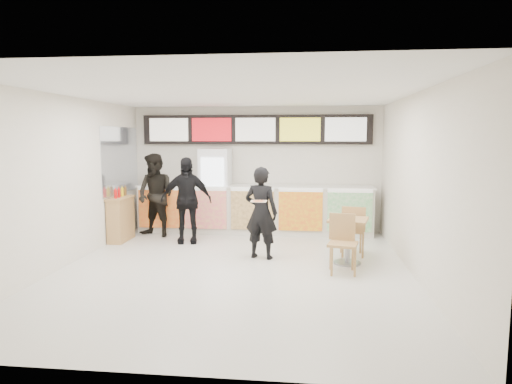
# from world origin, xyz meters

# --- Properties ---
(floor) EXTENTS (7.00, 7.00, 0.00)m
(floor) POSITION_xyz_m (0.00, 0.00, 0.00)
(floor) COLOR beige
(floor) RESTS_ON ground
(ceiling) EXTENTS (7.00, 7.00, 0.00)m
(ceiling) POSITION_xyz_m (0.00, 0.00, 3.00)
(ceiling) COLOR white
(ceiling) RESTS_ON wall_back
(wall_back) EXTENTS (6.00, 0.00, 6.00)m
(wall_back) POSITION_xyz_m (0.00, 3.50, 1.50)
(wall_back) COLOR silver
(wall_back) RESTS_ON floor
(wall_left) EXTENTS (0.00, 7.00, 7.00)m
(wall_left) POSITION_xyz_m (-3.00, 0.00, 1.50)
(wall_left) COLOR silver
(wall_left) RESTS_ON floor
(wall_right) EXTENTS (0.00, 7.00, 7.00)m
(wall_right) POSITION_xyz_m (3.00, 0.00, 1.50)
(wall_right) COLOR silver
(wall_right) RESTS_ON floor
(service_counter) EXTENTS (5.56, 0.77, 1.14)m
(service_counter) POSITION_xyz_m (0.00, 3.09, 0.57)
(service_counter) COLOR silver
(service_counter) RESTS_ON floor
(menu_board) EXTENTS (5.50, 0.14, 0.70)m
(menu_board) POSITION_xyz_m (0.00, 3.41, 2.45)
(menu_board) COLOR black
(menu_board) RESTS_ON wall_back
(drinks_fridge) EXTENTS (0.70, 0.67, 2.00)m
(drinks_fridge) POSITION_xyz_m (-0.93, 3.11, 1.00)
(drinks_fridge) COLOR white
(drinks_fridge) RESTS_ON floor
(mirror_panel) EXTENTS (0.01, 2.00, 1.50)m
(mirror_panel) POSITION_xyz_m (-2.99, 2.45, 1.75)
(mirror_panel) COLOR #B2B7BF
(mirror_panel) RESTS_ON wall_left
(customer_main) EXTENTS (0.72, 0.56, 1.73)m
(customer_main) POSITION_xyz_m (0.39, 0.85, 0.87)
(customer_main) COLOR black
(customer_main) RESTS_ON floor
(customer_left) EXTENTS (1.13, 1.01, 1.91)m
(customer_left) POSITION_xyz_m (-2.19, 2.48, 0.95)
(customer_left) COLOR black
(customer_left) RESTS_ON floor
(customer_mid) EXTENTS (1.14, 0.61, 1.85)m
(customer_mid) POSITION_xyz_m (-1.34, 1.95, 0.93)
(customer_mid) COLOR black
(customer_mid) RESTS_ON floor
(pizza_slice) EXTENTS (0.36, 0.36, 0.02)m
(pizza_slice) POSITION_xyz_m (0.39, 0.40, 1.16)
(pizza_slice) COLOR beige
(pizza_slice) RESTS_ON customer_main
(cafe_table) EXTENTS (0.82, 1.74, 0.98)m
(cafe_table) POSITION_xyz_m (1.98, 0.64, 0.57)
(cafe_table) COLOR tan
(cafe_table) RESTS_ON floor
(condiment_ledge) EXTENTS (0.35, 0.87, 1.16)m
(condiment_ledge) POSITION_xyz_m (-2.82, 1.95, 0.50)
(condiment_ledge) COLOR tan
(condiment_ledge) RESTS_ON floor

